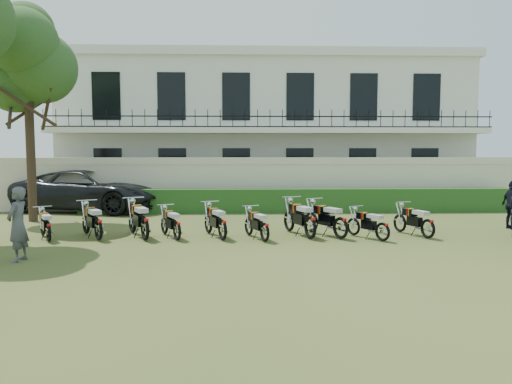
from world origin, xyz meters
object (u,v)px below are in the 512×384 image
tree_west_near (28,59)px  motorcycle_8 (383,227)px  motorcycle_2 (145,223)px  motorcycle_3 (177,226)px  motorcycle_0 (48,228)px  motorcycle_4 (223,225)px  motorcycle_1 (98,224)px  motorcycle_6 (310,222)px  inspector (18,224)px  officer_5 (512,205)px  motorcycle_9 (428,224)px  motorcycle_5 (265,227)px  motorcycle_7 (341,223)px  suv (90,190)px

tree_west_near → motorcycle_8: tree_west_near is taller
motorcycle_2 → motorcycle_3: 0.93m
motorcycle_0 → motorcycle_2: motorcycle_2 is taller
motorcycle_4 → motorcycle_1: bearing=157.3°
motorcycle_6 → motorcycle_2: bearing=161.2°
inspector → officer_5: bearing=113.0°
motorcycle_8 → motorcycle_9: (1.47, 0.38, 0.03)m
motorcycle_2 → motorcycle_9: (8.32, 0.04, -0.07)m
motorcycle_0 → inspector: size_ratio=0.86×
motorcycle_4 → motorcycle_5: (1.21, -0.29, -0.04)m
motorcycle_7 → motorcycle_8: motorcycle_7 is taller
motorcycle_8 → motorcycle_9: motorcycle_9 is taller
inspector → officer_5: 14.98m
inspector → officer_5: inspector is taller
motorcycle_2 → inspector: size_ratio=1.09×
motorcycle_8 → suv: (-10.51, 7.53, 0.46)m
motorcycle_9 → officer_5: bearing=4.6°
motorcycle_3 → motorcycle_8: (5.93, -0.33, -0.01)m
motorcycle_2 → officer_5: bearing=-17.4°
motorcycle_1 → motorcycle_8: motorcycle_1 is taller
motorcycle_7 → motorcycle_1: bearing=150.1°
motorcycle_4 → suv: bearing=107.7°
motorcycle_3 → motorcycle_9: 7.39m
motorcycle_9 → motorcycle_1: bearing=158.2°
motorcycle_1 → officer_5: 13.29m
motorcycle_5 → officer_5: officer_5 is taller
motorcycle_0 → motorcycle_4: motorcycle_4 is taller
suv → officer_5: bearing=-95.4°
motorcycle_7 → motorcycle_9: motorcycle_7 is taller
motorcycle_5 → suv: (-7.12, 7.50, 0.45)m
motorcycle_1 → motorcycle_9: bearing=-31.2°
motorcycle_1 → motorcycle_3: bearing=-32.5°
motorcycle_2 → motorcycle_8: bearing=-28.9°
motorcycle_9 → officer_5: officer_5 is taller
motorcycle_2 → motorcycle_7: 5.72m
motorcycle_5 → inspector: (-6.00, -2.15, 0.46)m
motorcycle_0 → inspector: (0.17, -2.34, 0.46)m
inspector → motorcycle_5: bearing=116.2°
motorcycle_5 → officer_5: (8.37, 2.10, 0.38)m
officer_5 → motorcycle_9: bearing=110.0°
motorcycle_4 → suv: (-5.91, 7.22, 0.41)m
tree_west_near → motorcycle_4: 9.86m
motorcycle_6 → inspector: (-7.37, -2.56, 0.36)m
motorcycle_5 → motorcycle_6: (1.37, 0.41, 0.09)m
motorcycle_7 → motorcycle_9: bearing=-30.1°
suv → tree_west_near: bearing=172.4°
motorcycle_0 → motorcycle_6: (7.54, 0.22, 0.10)m
tree_west_near → motorcycle_2: 8.33m
motorcycle_8 → suv: bearing=112.5°
motorcycle_1 → motorcycle_8: (8.19, -0.38, -0.07)m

